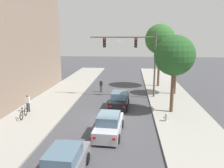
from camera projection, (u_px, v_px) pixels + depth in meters
The scene contains 14 objects.
ground_plane at pixel (108, 119), 18.72m from camera, with size 120.00×120.00×0.00m, color #424247.
sidewalk_left at pixel (35, 116), 19.28m from camera, with size 5.00×60.00×0.15m, color #99968E.
sidewalk_right at pixel (185, 121), 18.13m from camera, with size 5.00×60.00×0.15m, color #99968E.
traffic_signal_mast at pixel (136, 51), 24.33m from camera, with size 7.46×0.38×7.50m.
car_lead_black at pixel (119, 100), 21.95m from camera, with size 1.99×4.31×1.60m.
car_following_silver at pixel (109, 125), 15.72m from camera, with size 2.01×4.32×1.60m.
car_third_grey at pixel (65, 164), 10.88m from camera, with size 1.97×4.30×1.60m.
pedestrian_sidewalk_left_walker at pixel (28, 102), 20.02m from camera, with size 0.36×0.22×1.64m.
pedestrian_crossing_road at pixel (101, 85), 27.77m from camera, with size 0.36×0.22×1.64m.
bicycle_leaning at pixel (24, 113), 18.64m from camera, with size 0.30×1.76×0.98m.
fire_hydrant at pixel (166, 117), 17.89m from camera, with size 0.48×0.24×0.72m.
street_tree_nearest at pixel (174, 56), 19.13m from camera, with size 3.60×3.60×7.03m.
street_tree_second at pixel (177, 53), 25.50m from camera, with size 3.04×3.04×6.53m.
street_tree_third at pixel (160, 39), 29.42m from camera, with size 4.07×4.07×8.55m.
Camera 1 is at (1.96, -17.52, 7.01)m, focal length 34.72 mm.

